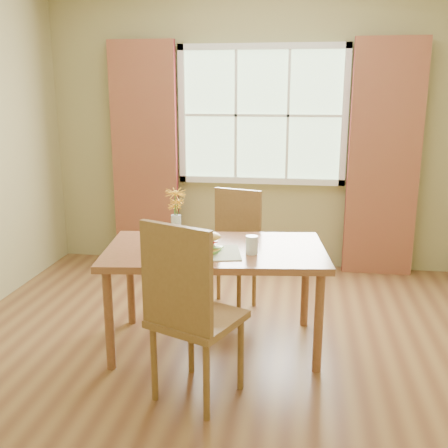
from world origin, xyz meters
TOP-DOWN VIEW (x-y plane):
  - room at (0.00, 0.00)m, footprint 4.24×3.84m
  - window at (0.00, 1.87)m, footprint 1.62×0.06m
  - curtain_left at (-1.15, 1.78)m, footprint 0.65×0.08m
  - curtain_right at (1.15, 1.78)m, footprint 0.65×0.08m
  - dining_table at (-0.16, 0.07)m, footprint 1.55×0.99m
  - chair_near at (-0.19, -0.64)m, footprint 0.59×0.59m
  - chair_far at (-0.13, 0.77)m, footprint 0.50×0.50m
  - placemat at (-0.20, -0.07)m, footprint 0.51×0.42m
  - plate at (-0.25, -0.06)m, footprint 0.31×0.31m
  - croissant_sandwich at (-0.18, -0.08)m, footprint 0.19×0.13m
  - water_glass at (0.10, -0.02)m, footprint 0.08×0.08m
  - flower_vase at (-0.46, 0.23)m, footprint 0.15×0.15m

SIDE VIEW (x-z plane):
  - chair_far at x=-0.13m, z-range 0.05..1.01m
  - chair_near at x=-0.19m, z-range 0.05..1.12m
  - dining_table at x=-0.16m, z-range 0.28..0.99m
  - placemat at x=-0.20m, z-range 0.71..0.72m
  - plate at x=-0.25m, z-range 0.72..0.73m
  - water_glass at x=0.10m, z-range 0.71..0.83m
  - croissant_sandwich at x=-0.18m, z-range 0.73..0.86m
  - flower_vase at x=-0.46m, z-range 0.75..1.11m
  - curtain_left at x=-1.15m, z-range 0.00..2.20m
  - curtain_right at x=1.15m, z-range 0.00..2.20m
  - room at x=0.00m, z-range -0.02..2.72m
  - window at x=0.00m, z-range 0.84..2.16m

